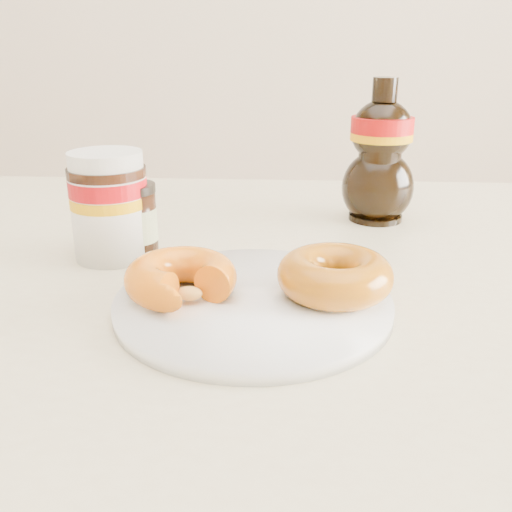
# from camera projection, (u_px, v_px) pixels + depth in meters

# --- Properties ---
(dining_table) EXTENTS (1.40, 0.90, 0.75)m
(dining_table) POSITION_uv_depth(u_px,v_px,m) (210.00, 340.00, 0.65)
(dining_table) COLOR beige
(dining_table) RESTS_ON ground
(plate) EXTENTS (0.26, 0.26, 0.01)m
(plate) POSITION_uv_depth(u_px,v_px,m) (253.00, 302.00, 0.54)
(plate) COLOR white
(plate) RESTS_ON dining_table
(donut_bitten) EXTENTS (0.13, 0.13, 0.04)m
(donut_bitten) POSITION_uv_depth(u_px,v_px,m) (181.00, 278.00, 0.53)
(donut_bitten) COLOR orange
(donut_bitten) RESTS_ON plate
(donut_whole) EXTENTS (0.12, 0.12, 0.04)m
(donut_whole) POSITION_uv_depth(u_px,v_px,m) (335.00, 275.00, 0.53)
(donut_whole) COLOR #9B530A
(donut_whole) RESTS_ON plate
(nutella_jar) EXTENTS (0.09, 0.09, 0.12)m
(nutella_jar) POSITION_uv_depth(u_px,v_px,m) (109.00, 202.00, 0.65)
(nutella_jar) COLOR white
(nutella_jar) RESTS_ON dining_table
(syrup_bottle) EXTENTS (0.11, 0.10, 0.19)m
(syrup_bottle) POSITION_uv_depth(u_px,v_px,m) (380.00, 151.00, 0.78)
(syrup_bottle) COLOR black
(syrup_bottle) RESTS_ON dining_table
(dark_jar) EXTENTS (0.05, 0.05, 0.09)m
(dark_jar) POSITION_uv_depth(u_px,v_px,m) (134.00, 221.00, 0.66)
(dark_jar) COLOR black
(dark_jar) RESTS_ON dining_table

